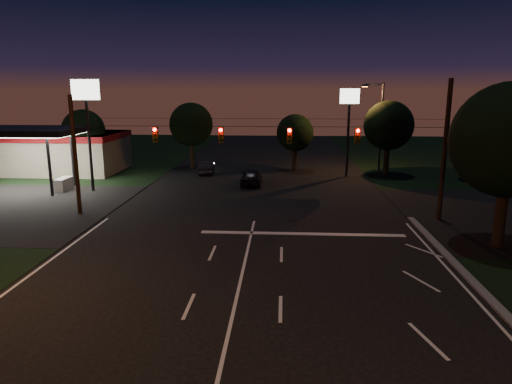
# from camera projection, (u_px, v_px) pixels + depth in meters

# --- Properties ---
(ground) EXTENTS (140.00, 140.00, 0.00)m
(ground) POSITION_uv_depth(u_px,v_px,m) (228.00, 334.00, 15.85)
(ground) COLOR black
(ground) RESTS_ON ground
(stop_bar) EXTENTS (12.00, 0.50, 0.01)m
(stop_bar) POSITION_uv_depth(u_px,v_px,m) (302.00, 234.00, 26.87)
(stop_bar) COLOR silver
(stop_bar) RESTS_ON ground
(utility_pole_right) EXTENTS (0.30, 0.30, 9.00)m
(utility_pole_right) POSITION_uv_depth(u_px,v_px,m) (438.00, 220.00, 29.75)
(utility_pole_right) COLOR black
(utility_pole_right) RESTS_ON ground
(utility_pole_left) EXTENTS (0.28, 0.28, 8.00)m
(utility_pole_left) POSITION_uv_depth(u_px,v_px,m) (80.00, 214.00, 31.16)
(utility_pole_left) COLOR black
(utility_pole_left) RESTS_ON ground
(signal_span) EXTENTS (24.00, 0.40, 1.56)m
(signal_span) POSITION_uv_depth(u_px,v_px,m) (255.00, 134.00, 29.21)
(signal_span) COLOR black
(signal_span) RESTS_ON ground
(gas_station) EXTENTS (14.20, 16.10, 5.25)m
(gas_station) POSITION_uv_depth(u_px,v_px,m) (50.00, 149.00, 46.21)
(gas_station) COLOR gray
(gas_station) RESTS_ON ground
(pole_sign_left_near) EXTENTS (2.20, 0.30, 9.10)m
(pole_sign_left_near) POSITION_uv_depth(u_px,v_px,m) (87.00, 106.00, 36.56)
(pole_sign_left_near) COLOR black
(pole_sign_left_near) RESTS_ON ground
(pole_sign_right) EXTENTS (1.80, 0.30, 8.40)m
(pole_sign_right) POSITION_uv_depth(u_px,v_px,m) (349.00, 112.00, 43.22)
(pole_sign_right) COLOR black
(pole_sign_right) RESTS_ON ground
(street_light_right_far) EXTENTS (2.20, 0.35, 9.00)m
(street_light_right_far) POSITION_uv_depth(u_px,v_px,m) (379.00, 121.00, 45.19)
(street_light_right_far) COLOR black
(street_light_right_far) RESTS_ON ground
(tree_right_near) EXTENTS (6.00, 6.00, 8.76)m
(tree_right_near) POSITION_uv_depth(u_px,v_px,m) (509.00, 141.00, 23.70)
(tree_right_near) COLOR black
(tree_right_near) RESTS_ON ground
(tree_far_a) EXTENTS (4.20, 4.20, 6.42)m
(tree_far_a) POSITION_uv_depth(u_px,v_px,m) (84.00, 131.00, 45.30)
(tree_far_a) COLOR black
(tree_far_a) RESTS_ON ground
(tree_far_b) EXTENTS (4.60, 4.60, 6.98)m
(tree_far_b) POSITION_uv_depth(u_px,v_px,m) (192.00, 125.00, 48.54)
(tree_far_b) COLOR black
(tree_far_b) RESTS_ON ground
(tree_far_c) EXTENTS (3.80, 3.80, 5.86)m
(tree_far_c) POSITION_uv_depth(u_px,v_px,m) (295.00, 133.00, 47.05)
(tree_far_c) COLOR black
(tree_far_c) RESTS_ON ground
(tree_far_d) EXTENTS (4.80, 4.80, 7.30)m
(tree_far_d) POSITION_uv_depth(u_px,v_px,m) (388.00, 126.00, 44.39)
(tree_far_d) COLOR black
(tree_far_d) RESTS_ON ground
(tree_far_e) EXTENTS (4.00, 4.00, 6.18)m
(tree_far_e) POSITION_uv_depth(u_px,v_px,m) (481.00, 136.00, 42.11)
(tree_far_e) COLOR black
(tree_far_e) RESTS_ON ground
(car_oncoming_a) EXTENTS (1.87, 4.52, 1.53)m
(car_oncoming_a) POSITION_uv_depth(u_px,v_px,m) (251.00, 176.00, 40.51)
(car_oncoming_a) COLOR black
(car_oncoming_a) RESTS_ON ground
(car_oncoming_b) EXTENTS (1.68, 3.97, 1.27)m
(car_oncoming_b) POSITION_uv_depth(u_px,v_px,m) (206.00, 167.00, 45.96)
(car_oncoming_b) COLOR black
(car_oncoming_b) RESTS_ON ground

